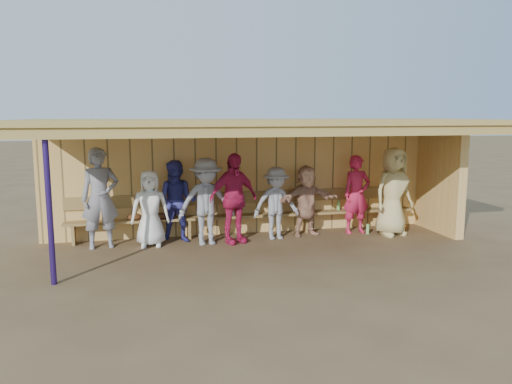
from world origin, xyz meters
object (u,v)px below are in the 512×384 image
at_px(player_b, 150,208).
at_px(player_d, 233,198).
at_px(player_h, 393,192).
at_px(player_extra, 206,202).
at_px(player_e, 276,203).
at_px(player_f, 306,200).
at_px(player_g, 357,194).
at_px(player_c, 177,201).
at_px(bench, 248,210).
at_px(player_a, 100,198).

height_order(player_b, player_d, player_d).
bearing_deg(player_h, player_extra, 164.49).
relative_size(player_b, player_e, 1.00).
relative_size(player_b, player_extra, 0.87).
bearing_deg(player_h, player_f, 153.57).
bearing_deg(player_h, player_g, 138.30).
height_order(player_c, player_d, player_d).
height_order(player_d, player_f, player_d).
relative_size(player_b, player_f, 1.00).
bearing_deg(bench, player_f, -16.05).
bearing_deg(player_extra, player_a, 170.11).
bearing_deg(player_d, player_b, 156.48).
bearing_deg(player_b, player_c, 24.57).
height_order(player_e, player_f, player_f).
relative_size(player_a, bench, 0.26).
xyz_separation_m(player_b, player_g, (4.44, 0.13, 0.10)).
xyz_separation_m(player_a, player_h, (6.06, -0.31, -0.03)).
xyz_separation_m(player_b, player_e, (2.58, 0.01, -0.00)).
distance_m(player_f, player_extra, 2.22).
height_order(player_h, player_extra, player_h).
xyz_separation_m(player_c, player_d, (1.10, -0.33, 0.08)).
bearing_deg(player_extra, player_f, 2.82).
relative_size(player_a, player_b, 1.30).
height_order(player_c, player_h, player_h).
distance_m(player_d, bench, 0.87).
distance_m(player_f, bench, 1.28).
bearing_deg(player_b, player_f, 5.71).
relative_size(player_f, player_g, 0.89).
bearing_deg(player_d, player_a, 156.03).
distance_m(player_h, bench, 3.15).
bearing_deg(player_f, player_extra, 175.80).
bearing_deg(player_g, player_e, -179.93).
distance_m(player_c, player_h, 4.59).
relative_size(player_b, bench, 0.20).
bearing_deg(player_d, player_h, -21.62).
bearing_deg(player_b, player_g, 4.27).
relative_size(player_c, bench, 0.22).
bearing_deg(player_a, player_h, -11.85).
bearing_deg(bench, player_d, -124.53).
bearing_deg(player_e, player_h, -8.85).
distance_m(player_e, player_f, 0.74).
distance_m(player_a, player_h, 6.06).
bearing_deg(player_e, player_c, 170.54).
height_order(player_a, player_d, player_a).
xyz_separation_m(player_c, bench, (1.54, 0.31, -0.31)).
height_order(player_g, player_extra, player_extra).
bearing_deg(player_f, player_d, 178.42).
bearing_deg(player_a, player_f, -7.59).
distance_m(player_h, player_extra, 4.02).
distance_m(player_a, bench, 3.09).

